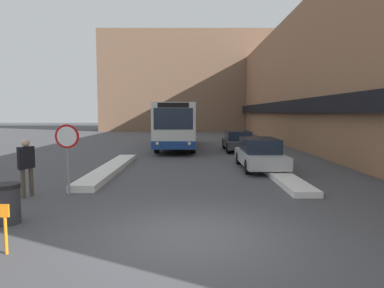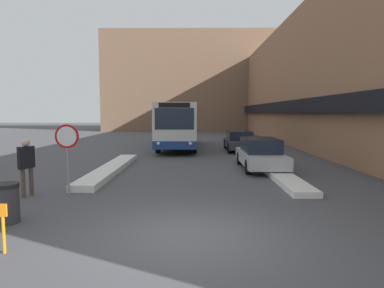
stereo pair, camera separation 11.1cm
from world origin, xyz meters
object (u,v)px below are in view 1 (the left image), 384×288
Objects in this scene: stop_sign at (68,144)px; parked_car_middle at (238,141)px; city_bus at (178,124)px; pedestrian at (27,162)px; parked_car_front at (260,153)px; trash_bin at (8,203)px.

parked_car_middle is at bearing 60.92° from stop_sign.
city_bus reaches higher than parked_car_middle.
parked_car_front is at bearing -37.24° from pedestrian.
city_bus is at bearing 78.92° from stop_sign.
parked_car_front is 8.79m from stop_sign.
parked_car_middle is 17.33m from trash_bin.
stop_sign is 2.37× the size of trash_bin.
city_bus is 11.45× the size of trash_bin.
stop_sign is at bearing -56.44° from pedestrian.
city_bus is at bearing 114.20° from parked_car_front.
stop_sign is at bearing -119.08° from parked_car_middle.
pedestrian is (-8.29, -5.38, 0.38)m from parked_car_front.
parked_car_front is at bearing -65.80° from city_bus.
trash_bin is at bearing -98.38° from stop_sign.
parked_car_front is 2.03× the size of stop_sign.
trash_bin is (0.76, -2.54, -0.62)m from pedestrian.
stop_sign reaches higher than trash_bin.
city_bus is 2.34× the size of parked_car_middle.
parked_car_middle is (-0.00, 7.69, -0.03)m from parked_car_front.
city_bus is at bearing 4.56° from pedestrian.
city_bus is 4.84× the size of stop_sign.
parked_car_front is at bearing -90.00° from parked_car_middle.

